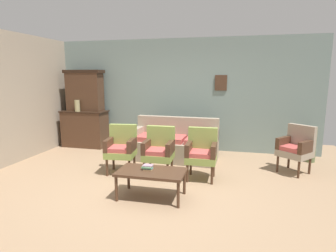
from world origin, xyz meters
name	(u,v)px	position (x,y,z in m)	size (l,w,h in m)	color
ground_plane	(154,188)	(0.00, 0.00, 0.00)	(7.68, 7.68, 0.00)	#997A5B
wall_back_with_decor	(184,95)	(0.00, 2.63, 1.35)	(6.40, 0.09, 2.70)	gray
side_cabinet	(85,129)	(-2.51, 2.25, 0.47)	(1.16, 0.55, 0.93)	#472D1E
cabinet_upper_hutch	(85,90)	(-2.51, 2.33, 1.45)	(0.99, 0.38, 1.03)	#472D1E
vase_on_cabinet	(77,106)	(-2.60, 2.08, 1.07)	(0.13, 0.13, 0.29)	tan
floral_couch	(174,144)	(-0.02, 1.69, 0.33)	(1.91, 0.89, 0.90)	gray
armchair_near_couch_end	(121,147)	(-0.81, 0.60, 0.50)	(0.57, 0.55, 0.90)	#849947
armchair_by_doorway	(159,149)	(-0.07, 0.59, 0.50)	(0.53, 0.50, 0.90)	#849947
armchair_row_middle	(202,151)	(0.70, 0.63, 0.50)	(0.52, 0.49, 0.90)	#849947
wingback_chair_by_fireplace	(296,147)	(2.39, 1.35, 0.50)	(0.71, 0.71, 0.90)	gray
coffee_table	(151,174)	(0.07, -0.35, 0.38)	(1.00, 0.56, 0.42)	#472D1E
book_stack_on_table	(148,167)	(0.01, -0.32, 0.46)	(0.15, 0.12, 0.07)	#96744C
floor_vase_by_wall	(311,144)	(2.85, 2.15, 0.38)	(0.20, 0.20, 0.76)	#5F6E46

